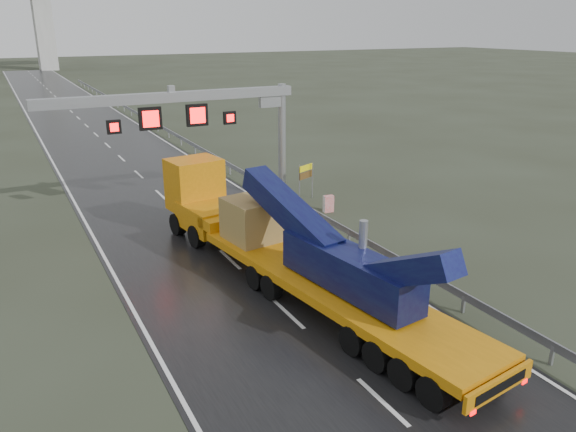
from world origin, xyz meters
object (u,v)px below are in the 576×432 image
striped_barrier (328,204)px  exit_sign_pair (306,175)px  sign_gantry (208,116)px  heavy_haul_truck (269,235)px

striped_barrier → exit_sign_pair: bearing=92.9°
sign_gantry → heavy_haul_truck: size_ratio=0.73×
exit_sign_pair → striped_barrier: (-0.14, -2.99, -1.08)m
heavy_haul_truck → striped_barrier: 9.42m
heavy_haul_truck → exit_sign_pair: size_ratio=8.94×
sign_gantry → heavy_haul_truck: 10.98m
heavy_haul_truck → exit_sign_pair: heavy_haul_truck is taller
heavy_haul_truck → exit_sign_pair: (7.06, 9.24, -0.24)m
sign_gantry → striped_barrier: (5.84, -3.99, -5.11)m
sign_gantry → striped_barrier: sign_gantry is taller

